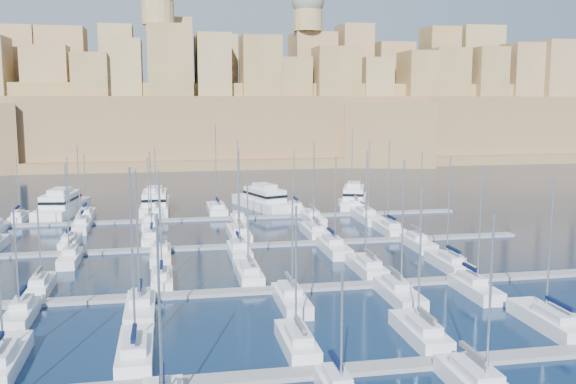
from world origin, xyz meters
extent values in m
plane|color=black|center=(0.00, 0.00, 0.00)|extent=(600.00, 600.00, 0.00)
cube|color=slate|center=(0.00, -34.00, 0.20)|extent=(84.00, 2.00, 0.40)
cube|color=slate|center=(0.00, -12.00, 0.20)|extent=(84.00, 2.00, 0.40)
cube|color=slate|center=(0.00, 10.00, 0.20)|extent=(84.00, 2.00, 0.40)
cube|color=slate|center=(0.00, 32.00, 0.20)|extent=(84.00, 2.00, 0.40)
cube|color=silver|center=(-23.74, -28.22, 0.54)|extent=(2.87, 9.56, 1.68)
cube|color=silver|center=(-13.51, -28.34, 0.53)|extent=(2.80, 9.32, 1.67)
cube|color=silver|center=(-13.51, -29.27, 1.72)|extent=(1.96, 4.19, 0.70)
cylinder|color=#9EA0A8|center=(-13.51, -27.87, 8.57)|extent=(0.18, 0.18, 14.41)
cube|color=black|center=(-13.51, -29.74, 2.77)|extent=(0.35, 3.73, 0.35)
cube|color=silver|center=(-0.14, -28.80, 0.51)|extent=(2.52, 8.39, 1.62)
cube|color=silver|center=(-0.14, -29.64, 1.67)|extent=(1.76, 3.78, 0.70)
cylinder|color=#9EA0A8|center=(-0.14, -28.39, 6.85)|extent=(0.18, 0.18, 11.05)
cube|color=#595B60|center=(-0.14, -30.06, 2.72)|extent=(0.35, 3.36, 0.35)
cube|color=silver|center=(11.03, -28.51, 0.52)|extent=(2.69, 8.97, 1.65)
cube|color=silver|center=(11.03, -29.41, 1.70)|extent=(1.88, 4.04, 0.70)
cylinder|color=#9EA0A8|center=(11.03, -28.07, 7.43)|extent=(0.18, 0.18, 12.16)
cube|color=#595B60|center=(11.03, -29.86, 2.75)|extent=(0.35, 3.59, 0.35)
cube|color=silver|center=(23.97, -27.98, 0.55)|extent=(3.01, 10.04, 1.70)
cube|color=silver|center=(23.97, -28.98, 1.75)|extent=(2.11, 4.52, 0.70)
cylinder|color=#9EA0A8|center=(23.97, -27.48, 7.83)|extent=(0.18, 0.18, 12.86)
cube|color=black|center=(23.97, -29.48, 2.80)|extent=(0.35, 4.02, 0.35)
cylinder|color=#9EA0A8|center=(-11.28, -40.12, 7.75)|extent=(0.18, 0.18, 12.77)
cube|color=black|center=(-11.28, -38.26, 2.77)|extent=(0.35, 3.73, 0.35)
cube|color=silver|center=(0.91, -37.88, 1.61)|extent=(1.51, 3.24, 0.70)
cylinder|color=#9EA0A8|center=(0.91, -38.96, 5.46)|extent=(0.18, 0.18, 8.41)
cube|color=black|center=(0.91, -37.52, 2.66)|extent=(0.35, 2.88, 0.35)
cube|color=silver|center=(10.98, -39.07, 1.76)|extent=(2.14, 4.58, 0.70)
cylinder|color=#9EA0A8|center=(10.98, -40.59, 7.42)|extent=(0.18, 0.18, 12.03)
cube|color=#595B60|center=(10.98, -38.56, 2.81)|extent=(0.35, 4.07, 0.35)
cube|color=silver|center=(-24.60, -7.23, 0.49)|extent=(2.26, 7.54, 1.58)
cube|color=silver|center=(-24.60, -7.98, 1.63)|extent=(1.58, 3.39, 0.70)
cylinder|color=#9EA0A8|center=(-24.60, -6.85, 6.32)|extent=(0.18, 0.18, 10.09)
cube|color=#595B60|center=(-24.60, -8.36, 2.68)|extent=(0.35, 3.02, 0.35)
cube|color=silver|center=(-11.46, -7.05, 0.50)|extent=(2.37, 7.90, 1.60)
cube|color=silver|center=(-11.46, -7.84, 1.65)|extent=(1.66, 3.56, 0.70)
cylinder|color=#9EA0A8|center=(-11.46, -6.65, 6.92)|extent=(0.18, 0.18, 11.25)
cube|color=black|center=(-11.46, -8.23, 2.70)|extent=(0.35, 3.16, 0.35)
cube|color=silver|center=(-1.41, -6.56, 0.52)|extent=(2.66, 8.87, 1.64)
cube|color=silver|center=(-1.41, -7.45, 1.69)|extent=(1.86, 3.99, 0.70)
cylinder|color=#9EA0A8|center=(-1.41, -6.12, 7.20)|extent=(0.18, 0.18, 11.72)
cube|color=#595B60|center=(-1.41, -7.89, 2.74)|extent=(0.35, 3.55, 0.35)
cube|color=silver|center=(13.18, -6.32, 0.53)|extent=(2.81, 9.36, 1.67)
cube|color=silver|center=(13.18, -7.26, 1.72)|extent=(1.96, 4.21, 0.70)
cylinder|color=#9EA0A8|center=(13.18, -5.85, 8.14)|extent=(0.18, 0.18, 13.54)
cube|color=#595B60|center=(13.18, -7.73, 2.77)|extent=(0.35, 3.74, 0.35)
cube|color=silver|center=(23.89, -6.45, 0.53)|extent=(2.73, 9.11, 1.66)
cube|color=silver|center=(23.89, -7.36, 1.71)|extent=(1.91, 4.10, 0.70)
cylinder|color=#9EA0A8|center=(23.89, -5.99, 7.76)|extent=(0.18, 0.18, 12.81)
cube|color=black|center=(23.89, -7.81, 2.76)|extent=(0.35, 3.64, 0.35)
cube|color=silver|center=(-24.72, -16.93, 0.50)|extent=(2.36, 7.86, 1.59)
cube|color=silver|center=(-24.72, -16.14, 1.64)|extent=(1.65, 3.54, 0.70)
cylinder|color=#9EA0A8|center=(-24.72, -17.32, 6.43)|extent=(0.18, 0.18, 10.28)
cube|color=black|center=(-24.72, -15.75, 2.69)|extent=(0.35, 3.14, 0.35)
cube|color=silver|center=(-13.51, -17.66, 0.53)|extent=(2.80, 9.33, 1.67)
cube|color=silver|center=(-13.51, -16.73, 1.72)|extent=(1.96, 4.20, 0.70)
cylinder|color=#9EA0A8|center=(-13.51, -18.13, 7.92)|extent=(0.18, 0.18, 13.11)
cube|color=black|center=(-13.51, -16.26, 2.77)|extent=(0.35, 3.73, 0.35)
cube|color=silver|center=(1.61, -17.53, 0.53)|extent=(2.72, 9.05, 1.65)
cube|color=silver|center=(1.61, -16.62, 1.70)|extent=(1.90, 4.07, 0.70)
cylinder|color=#9EA0A8|center=(1.61, -17.98, 7.14)|extent=(0.18, 0.18, 11.58)
cube|color=#595B60|center=(1.61, -16.17, 2.75)|extent=(0.35, 3.62, 0.35)
cube|color=silver|center=(13.19, -17.67, 0.53)|extent=(2.80, 9.34, 1.67)
cube|color=silver|center=(13.19, -16.73, 1.72)|extent=(1.96, 4.20, 0.70)
cylinder|color=#9EA0A8|center=(13.19, -18.14, 8.18)|extent=(0.18, 0.18, 13.62)
cube|color=#595B60|center=(13.19, -16.27, 2.77)|extent=(0.35, 3.73, 0.35)
cube|color=silver|center=(22.01, -17.33, 0.52)|extent=(2.60, 8.67, 1.63)
cube|color=silver|center=(22.01, -16.47, 1.68)|extent=(1.82, 3.90, 0.70)
cylinder|color=#9EA0A8|center=(22.01, -17.77, 7.73)|extent=(0.18, 0.18, 12.80)
cube|color=black|center=(22.01, -16.03, 2.73)|extent=(0.35, 3.47, 0.35)
cube|color=silver|center=(-24.55, 15.02, 0.50)|extent=(2.41, 8.04, 1.60)
cube|color=silver|center=(-24.55, 14.22, 1.65)|extent=(1.69, 3.62, 0.70)
cylinder|color=#9EA0A8|center=(-24.55, 15.42, 7.08)|extent=(0.18, 0.18, 11.56)
cube|color=black|center=(-24.55, 13.82, 2.70)|extent=(0.35, 3.22, 0.35)
cube|color=silver|center=(-13.01, 15.71, 0.54)|extent=(2.83, 9.42, 1.67)
cube|color=silver|center=(-13.01, 14.77, 1.72)|extent=(1.98, 4.24, 0.70)
cylinder|color=#9EA0A8|center=(-13.01, 16.18, 7.41)|extent=(0.18, 0.18, 12.08)
cube|color=black|center=(-13.01, 14.30, 2.77)|extent=(0.35, 3.77, 0.35)
cube|color=silver|center=(-0.02, 16.05, 0.55)|extent=(3.03, 10.10, 1.70)
cube|color=silver|center=(-0.02, 15.04, 1.75)|extent=(2.12, 4.54, 0.70)
cylinder|color=#9EA0A8|center=(-0.02, 16.55, 8.26)|extent=(0.18, 0.18, 13.71)
cube|color=#595B60|center=(-0.02, 14.53, 2.80)|extent=(0.35, 4.04, 0.35)
cube|color=silver|center=(11.74, 15.76, 0.54)|extent=(2.86, 9.52, 1.68)
cube|color=silver|center=(11.74, 14.81, 1.73)|extent=(2.00, 4.29, 0.70)
cylinder|color=#9EA0A8|center=(11.74, 16.24, 8.04)|extent=(0.18, 0.18, 13.33)
cube|color=#595B60|center=(11.74, 14.33, 2.78)|extent=(0.35, 3.81, 0.35)
cube|color=silver|center=(23.80, 15.50, 0.53)|extent=(2.70, 9.00, 1.65)
cube|color=silver|center=(23.80, 14.60, 1.70)|extent=(1.89, 4.05, 0.70)
cylinder|color=#9EA0A8|center=(23.80, 15.95, 7.93)|extent=(0.18, 0.18, 13.15)
cube|color=black|center=(23.80, 14.15, 2.75)|extent=(0.35, 3.60, 0.35)
cube|color=silver|center=(-23.22, 5.02, 0.50)|extent=(2.39, 7.95, 1.60)
cube|color=silver|center=(-23.22, 5.82, 1.65)|extent=(1.67, 3.58, 0.70)
cylinder|color=#9EA0A8|center=(-23.22, 4.63, 7.25)|extent=(0.18, 0.18, 11.91)
cube|color=#595B60|center=(-23.22, 6.22, 2.70)|extent=(0.35, 3.18, 0.35)
cube|color=silver|center=(-11.70, 4.62, 0.52)|extent=(2.63, 8.76, 1.64)
cube|color=silver|center=(-11.70, 5.50, 1.69)|extent=(1.84, 3.94, 0.70)
cylinder|color=#9EA0A8|center=(-11.70, 4.18, 6.67)|extent=(0.18, 0.18, 10.67)
cube|color=black|center=(-11.70, 5.93, 2.74)|extent=(0.35, 3.50, 0.35)
cube|color=silver|center=(-1.24, 4.53, 0.52)|extent=(2.68, 8.95, 1.65)
cube|color=silver|center=(-1.24, 5.42, 1.70)|extent=(1.88, 4.03, 0.70)
cylinder|color=#9EA0A8|center=(-1.24, 4.08, 7.97)|extent=(0.18, 0.18, 13.24)
cube|color=black|center=(-1.24, 5.87, 2.75)|extent=(0.35, 3.58, 0.35)
cube|color=silver|center=(11.88, 4.19, 0.54)|extent=(2.89, 9.62, 1.68)
cube|color=silver|center=(11.88, 5.15, 1.73)|extent=(2.02, 4.33, 0.70)
cylinder|color=#9EA0A8|center=(11.88, 3.71, 7.48)|extent=(0.18, 0.18, 12.21)
cube|color=black|center=(11.88, 5.63, 2.78)|extent=(0.35, 3.85, 0.35)
cube|color=silver|center=(24.46, 4.76, 0.51)|extent=(2.55, 8.48, 1.62)
cube|color=silver|center=(24.46, 5.61, 1.67)|extent=(1.78, 3.82, 0.70)
cylinder|color=#9EA0A8|center=(24.46, 4.33, 7.60)|extent=(0.18, 0.18, 12.54)
cube|color=#595B60|center=(24.46, 6.03, 2.72)|extent=(0.35, 3.39, 0.35)
cube|color=silver|center=(-36.05, 36.82, 0.49)|extent=(2.29, 7.64, 1.58)
cube|color=silver|center=(-36.05, 36.06, 1.63)|extent=(1.60, 3.44, 0.70)
cylinder|color=#9EA0A8|center=(-36.05, 37.20, 6.26)|extent=(0.18, 0.18, 9.95)
cube|color=black|center=(-36.05, 35.67, 2.68)|extent=(0.35, 3.06, 0.35)
cube|color=silver|center=(-24.90, 37.24, 0.51)|extent=(2.55, 8.49, 1.62)
cube|color=silver|center=(-24.90, 36.40, 1.67)|extent=(1.78, 3.82, 0.70)
cylinder|color=#9EA0A8|center=(-24.90, 37.67, 6.43)|extent=(0.18, 0.18, 10.20)
cube|color=black|center=(-24.90, 35.97, 2.72)|extent=(0.35, 3.40, 0.35)
cube|color=silver|center=(-12.65, 37.32, 0.52)|extent=(2.59, 8.65, 1.63)
cube|color=silver|center=(-12.65, 36.46, 1.68)|extent=(1.82, 3.89, 0.70)
cylinder|color=#9EA0A8|center=(-12.65, 37.76, 7.04)|extent=(0.18, 0.18, 11.42)
cube|color=#595B60|center=(-12.65, 36.03, 2.73)|extent=(0.35, 3.46, 0.35)
cube|color=silver|center=(-1.62, 38.42, 0.57)|extent=(3.25, 10.85, 1.74)
cube|color=silver|center=(-1.62, 37.34, 1.79)|extent=(2.28, 4.88, 0.70)
cylinder|color=#9EA0A8|center=(-1.62, 38.97, 8.89)|extent=(0.18, 0.18, 14.90)
cube|color=black|center=(-1.62, 36.80, 2.84)|extent=(0.35, 4.34, 0.35)
cube|color=silver|center=(12.92, 37.34, 0.52)|extent=(2.60, 8.68, 1.63)
cube|color=silver|center=(12.92, 36.47, 1.68)|extent=(1.82, 3.91, 0.70)
cylinder|color=#9EA0A8|center=(12.92, 37.77, 6.61)|extent=(0.18, 0.18, 10.55)
cube|color=black|center=(12.92, 36.04, 2.73)|extent=(0.35, 3.47, 0.35)
cube|color=silver|center=(24.42, 37.95, 0.55)|extent=(2.97, 9.90, 1.69)
cube|color=silver|center=(24.42, 36.96, 1.74)|extent=(2.08, 4.45, 0.70)
cylinder|color=#9EA0A8|center=(24.42, 38.44, 8.52)|extent=(0.18, 0.18, 14.26)
cube|color=#595B60|center=(24.42, 36.46, 2.79)|extent=(0.35, 3.96, 0.35)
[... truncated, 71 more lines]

